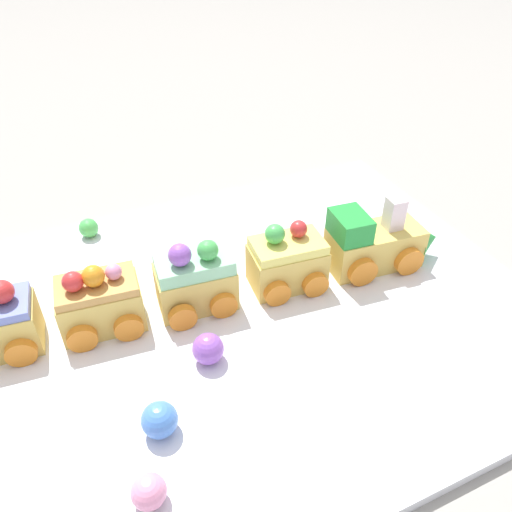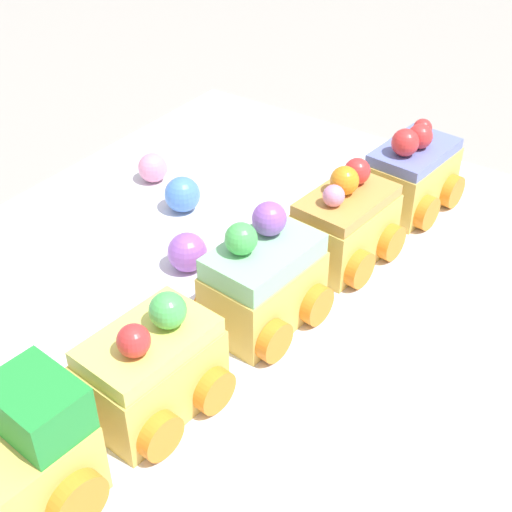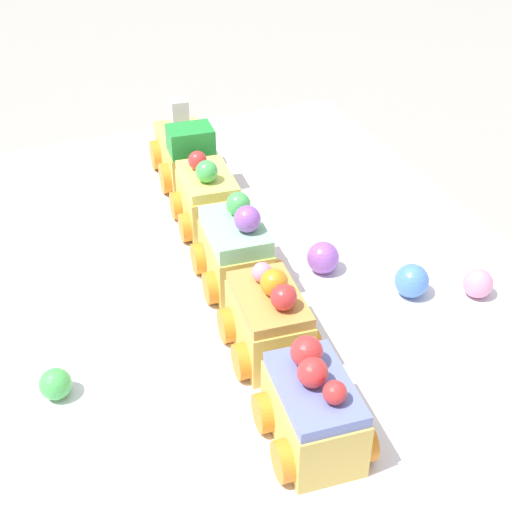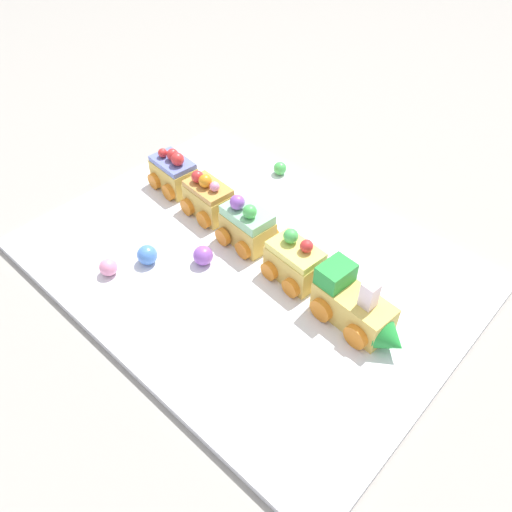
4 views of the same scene
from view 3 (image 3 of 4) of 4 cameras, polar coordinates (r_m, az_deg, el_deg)
The scene contains 11 objects.
ground_plane at distance 0.65m, azimuth -0.07°, elevation -1.03°, with size 10.00×10.00×0.00m, color gray.
display_board at distance 0.65m, azimuth -0.07°, elevation -0.60°, with size 0.61×0.46×0.01m, color white.
cake_train_locomotive at distance 0.78m, azimuth -5.79°, elevation 8.35°, with size 0.13×0.07×0.08m.
cake_car_lemon at distance 0.68m, azimuth -3.88°, elevation 4.55°, with size 0.08×0.07×0.07m.
cake_car_mint at distance 0.60m, azimuth -1.60°, elevation 0.34°, with size 0.08×0.07×0.08m.
cake_car_caramel at distance 0.53m, azimuth 1.06°, elevation -5.25°, with size 0.08×0.07×0.07m.
cake_car_blueberry at distance 0.47m, azimuth 4.61°, elevation -12.22°, with size 0.08×0.07×0.07m.
gumball_green at distance 0.52m, azimuth -15.75°, elevation -9.82°, with size 0.02×0.02×0.02m, color #4CBC56.
gumball_purple at distance 0.62m, azimuth 5.38°, elevation -0.12°, with size 0.03×0.03×0.03m, color #9956C6.
gumball_blue at distance 0.61m, azimuth 12.35°, elevation -1.95°, with size 0.03×0.03×0.03m, color #4C84E0.
gumball_pink at distance 0.62m, azimuth 17.32°, elevation -2.09°, with size 0.03×0.03×0.03m, color pink.
Camera 3 is at (-0.49, 0.20, 0.38)m, focal length 50.00 mm.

